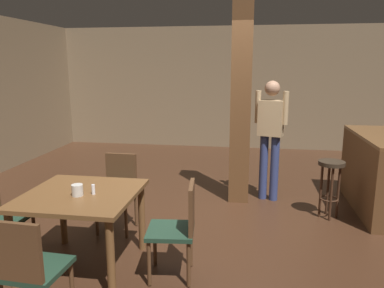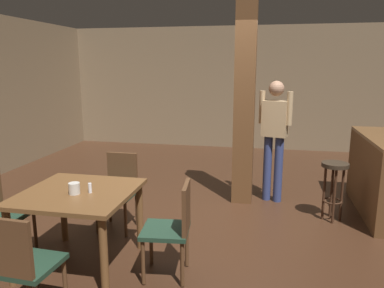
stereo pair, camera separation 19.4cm
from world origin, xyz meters
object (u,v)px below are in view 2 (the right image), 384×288
Objects in this scene: dining_table at (79,202)px; bar_counter at (376,174)px; napkin_cup at (74,188)px; chair_west at (0,209)px; standing_person at (274,133)px; salt_shaker at (90,188)px; chair_north at (119,187)px; bar_stool_near at (334,178)px; chair_east at (174,225)px; chair_south at (22,263)px.

dining_table is 0.62× the size of bar_counter.
napkin_cup is 3.80m from bar_counter.
standing_person is (2.72, 2.19, 0.50)m from chair_west.
bar_counter is at bearing 34.06° from salt_shaker.
salt_shaker is 3.66m from bar_counter.
chair_north is 0.54× the size of bar_counter.
chair_west reaches higher than bar_stool_near.
bar_counter reaches higher than napkin_cup.
chair_east reaches higher than bar_stool_near.
standing_person reaches higher than chair_south.
dining_table is 0.60× the size of standing_person.
chair_west is at bearing -135.85° from chair_north.
dining_table is at bearing 90.38° from chair_south.
bar_stool_near is at bearing 25.18° from chair_west.
standing_person is at bearing 59.45° from chair_south.
chair_west is at bearing -153.63° from bar_counter.
bar_stool_near is (2.57, 2.53, 0.05)m from chair_south.
chair_east reaches higher than napkin_cup.
salt_shaker is at bearing 81.41° from chair_south.
standing_person reaches higher than chair_east.
napkin_cup is 0.06× the size of bar_counter.
chair_east is 9.45× the size of salt_shaker.
dining_table is 1.16× the size of chair_south.
dining_table is 3.05m from bar_stool_near.
standing_person is (1.83, 2.21, 0.36)m from dining_table.
bar_counter reaches higher than chair_south.
chair_east is at bearing 0.96° from salt_shaker.
chair_east is at bearing -112.03° from standing_person.
bar_stool_near is (2.44, 1.66, -0.26)m from salt_shaker.
standing_person is (1.69, 2.23, 0.19)m from salt_shaker.
salt_shaker is 0.06× the size of bar_counter.
dining_table is 0.90m from chair_south.
bar_counter reaches higher than chair_west.
chair_east is 0.52× the size of standing_person.
chair_north is at bearing 134.71° from chair_east.
dining_table is 0.94m from chair_east.
chair_north is 2.28m from standing_person.
bar_counter is at bearing 26.37° from chair_west.
chair_north is 0.98m from salt_shaker.
chair_north is 2.65m from bar_stool_near.
chair_west and chair_east have the same top height.
napkin_cup is (-0.93, -0.07, 0.31)m from chair_east.
standing_person is at bearing 67.97° from chair_east.
napkin_cup is 2.93m from standing_person.
standing_person reaches higher than chair_west.
chair_east is 0.54× the size of bar_counter.
chair_west is at bearing 134.79° from chair_south.
chair_south is at bearing -120.55° from standing_person.
chair_west is 3.82m from bar_stool_near.
chair_east is at bearing -134.78° from bar_stool_near.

